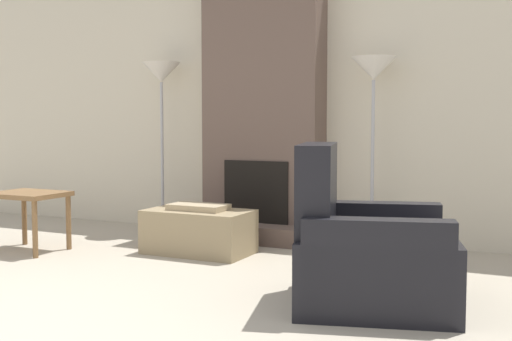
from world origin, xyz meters
name	(u,v)px	position (x,y,z in m)	size (l,w,h in m)	color
ground_plane	(9,336)	(0.00, 0.00, 0.00)	(24.00, 24.00, 0.00)	#B2A893
wall_back	(272,102)	(0.00, 3.34, 1.30)	(7.35, 0.06, 2.60)	beige
fireplace	(263,109)	(0.00, 3.13, 1.23)	(1.15, 0.60, 2.60)	brown
ottoman	(199,231)	(-0.18, 2.23, 0.19)	(0.88, 0.50, 0.42)	#998460
armchair	(363,257)	(1.50, 1.35, 0.29)	(1.12, 1.11, 0.98)	black
side_table	(29,202)	(-1.54, 1.70, 0.43)	(0.59, 0.47, 0.51)	brown
floor_lamp_left	(161,80)	(-1.08, 3.04, 1.53)	(0.38, 0.38, 1.70)	#ADADB2
floor_lamp_right	(374,77)	(1.09, 3.04, 1.49)	(0.38, 0.38, 1.66)	#ADADB2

